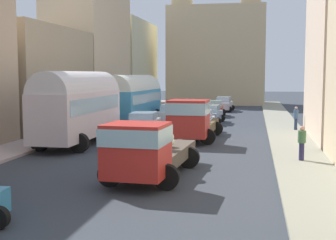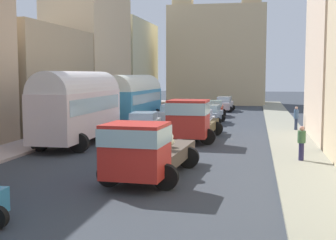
# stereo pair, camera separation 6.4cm
# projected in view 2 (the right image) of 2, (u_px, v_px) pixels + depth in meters

# --- Properties ---
(ground_plane) EXTENTS (154.00, 154.00, 0.00)m
(ground_plane) POSITION_uv_depth(u_px,v_px,m) (180.00, 132.00, 32.17)
(ground_plane) COLOR #343941
(sidewalk_left) EXTENTS (2.50, 70.00, 0.14)m
(sidewalk_left) POSITION_uv_depth(u_px,v_px,m) (81.00, 129.00, 33.51)
(sidewalk_left) COLOR #B4A2A1
(sidewalk_left) RESTS_ON ground
(sidewalk_right) EXTENTS (2.50, 70.00, 0.14)m
(sidewalk_right) POSITION_uv_depth(u_px,v_px,m) (287.00, 133.00, 30.82)
(sidewalk_right) COLOR gray
(sidewalk_right) RESTS_ON ground
(building_left_2) EXTENTS (5.35, 11.88, 7.43)m
(building_left_2) POSITION_uv_depth(u_px,v_px,m) (32.00, 78.00, 34.36)
(building_left_2) COLOR tan
(building_left_2) RESTS_ON ground
(building_left_3) EXTENTS (5.20, 11.80, 11.99)m
(building_left_3) POSITION_uv_depth(u_px,v_px,m) (90.00, 54.00, 45.91)
(building_left_3) COLOR beige
(building_left_3) RESTS_ON ground
(building_left_4) EXTENTS (5.81, 13.60, 10.64)m
(building_left_4) POSITION_uv_depth(u_px,v_px,m) (125.00, 64.00, 59.25)
(building_left_4) COLOR beige
(building_left_4) RESTS_ON ground
(distant_church) EXTENTS (12.61, 6.73, 21.19)m
(distant_church) POSITION_uv_depth(u_px,v_px,m) (217.00, 49.00, 61.32)
(distant_church) COLOR #D4B98C
(distant_church) RESTS_ON ground
(parked_bus_1) EXTENTS (3.27, 8.25, 4.16)m
(parked_bus_1) POSITION_uv_depth(u_px,v_px,m) (78.00, 104.00, 26.16)
(parked_bus_1) COLOR silver
(parked_bus_1) RESTS_ON ground
(parked_bus_2) EXTENTS (3.55, 9.10, 3.94)m
(parked_bus_2) POSITION_uv_depth(u_px,v_px,m) (133.00, 97.00, 37.44)
(parked_bus_2) COLOR teal
(parked_bus_2) RESTS_ON ground
(cargo_truck_0) EXTENTS (3.20, 6.66, 2.31)m
(cargo_truck_0) POSITION_uv_depth(u_px,v_px,m) (146.00, 149.00, 17.28)
(cargo_truck_0) COLOR red
(cargo_truck_0) RESTS_ON ground
(cargo_truck_1) EXTENTS (3.21, 6.92, 2.55)m
(cargo_truck_1) POSITION_uv_depth(u_px,v_px,m) (192.00, 119.00, 27.50)
(cargo_truck_1) COLOR #AF2A23
(cargo_truck_1) RESTS_ON ground
(car_0) EXTENTS (2.17, 3.73, 1.58)m
(car_0) POSITION_uv_depth(u_px,v_px,m) (201.00, 122.00, 31.22)
(car_0) COLOR silver
(car_0) RESTS_ON ground
(car_1) EXTENTS (2.28, 4.41, 1.49)m
(car_1) POSITION_uv_depth(u_px,v_px,m) (211.00, 114.00, 37.79)
(car_1) COLOR gray
(car_1) RESTS_ON ground
(car_2) EXTENTS (2.42, 3.79, 1.49)m
(car_2) POSITION_uv_depth(u_px,v_px,m) (214.00, 108.00, 43.99)
(car_2) COLOR #B53522
(car_2) RESTS_ON ground
(car_3) EXTENTS (2.27, 4.22, 1.57)m
(car_3) POSITION_uv_depth(u_px,v_px,m) (224.00, 104.00, 49.96)
(car_3) COLOR beige
(car_3) RESTS_ON ground
(car_5) EXTENTS (2.57, 4.40, 1.49)m
(car_5) POSITION_uv_depth(u_px,v_px,m) (144.00, 123.00, 30.68)
(car_5) COLOR white
(car_5) RESTS_ON ground
(car_6) EXTENTS (2.36, 4.09, 1.50)m
(car_6) POSITION_uv_depth(u_px,v_px,m) (172.00, 113.00, 38.48)
(car_6) COLOR silver
(car_6) RESTS_ON ground
(car_7) EXTENTS (2.41, 4.22, 1.53)m
(car_7) POSITION_uv_depth(u_px,v_px,m) (186.00, 107.00, 45.59)
(car_7) COLOR #261F32
(car_7) RESTS_ON ground
(pedestrian_0) EXTENTS (0.46, 0.46, 1.76)m
(pedestrian_0) POSITION_uv_depth(u_px,v_px,m) (296.00, 117.00, 32.11)
(pedestrian_0) COLOR #25304D
(pedestrian_0) RESTS_ON ground
(pedestrian_1) EXTENTS (0.51, 0.51, 1.69)m
(pedestrian_1) POSITION_uv_depth(u_px,v_px,m) (302.00, 142.00, 20.75)
(pedestrian_1) COLOR #2A264D
(pedestrian_1) RESTS_ON ground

